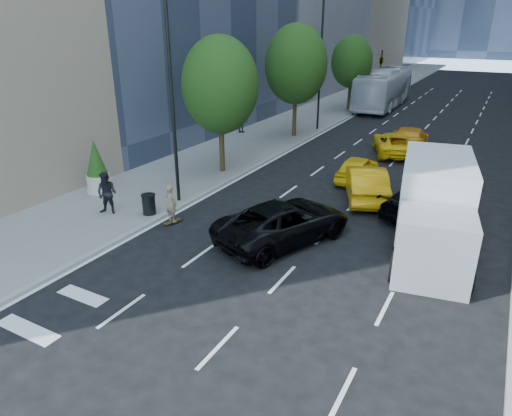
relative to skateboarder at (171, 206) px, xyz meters
The scene contains 21 objects.
ground 5.63m from the skateboarder, 19.94° to the right, with size 160.00×160.00×0.00m, color black.
sidewalk_left 28.36m from the skateboarder, 97.64° to the left, with size 6.00×120.00×0.15m, color slate.
lamp_near 5.51m from the skateboarder, 117.46° to the left, with size 2.13×0.22×10.00m.
lamp_far 20.74m from the skateboarder, 93.11° to the left, with size 2.13×0.22×10.00m.
tree_near 8.45m from the skateboarder, 105.50° to the left, with size 4.20×4.20×7.46m.
tree_mid 17.79m from the skateboarder, 96.57° to the left, with size 4.50×4.50×7.99m.
tree_far 30.40m from the skateboarder, 93.74° to the left, with size 3.90×3.90×6.92m.
traffic_signal 38.27m from the skateboarder, 91.76° to the left, with size 2.48×0.53×5.20m.
skateboarder is the anchor object (origin of this frame).
black_sedan_lincoln 5.02m from the skateboarder, ahead, with size 2.68×5.81×1.62m, color black.
black_sedan_mercedes 11.14m from the skateboarder, 33.21° to the left, with size 1.91×4.71×1.37m, color black.
taxi_a 10.95m from the skateboarder, 61.26° to the left, with size 1.62×4.03×1.37m, color yellow.
taxi_b 9.58m from the skateboarder, 47.85° to the left, with size 1.75×5.01×1.65m, color orange.
taxi_c 17.09m from the skateboarder, 70.41° to the left, with size 2.38×5.17×1.44m, color yellow.
taxi_d 18.59m from the skateboarder, 69.77° to the left, with size 2.26×5.55×1.61m, color orange.
city_bus 33.84m from the skateboarder, 89.27° to the left, with size 3.15×13.46×3.75m, color silver.
box_truck 10.65m from the skateboarder, 16.54° to the left, with size 3.65×7.34×3.36m.
pedestrian_a 3.10m from the skateboarder, 166.12° to the right, with size 0.94×0.73×1.92m, color black.
pedestrian_b 17.13m from the skateboarder, 110.39° to the left, with size 1.04×0.43×1.78m, color black.
trash_can 1.40m from the skateboarder, behind, with size 0.59×0.59×0.88m, color black.
planter_shrub 5.67m from the skateboarder, 168.71° to the left, with size 1.13×1.13×2.70m.
Camera 1 is at (6.71, -12.26, 8.18)m, focal length 32.00 mm.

